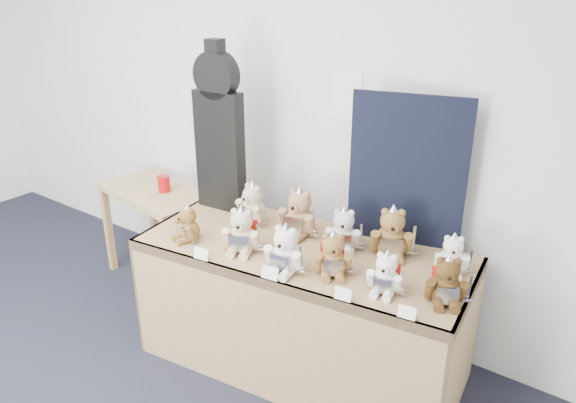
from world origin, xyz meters
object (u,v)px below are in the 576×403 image
Objects in this scene: side_table at (157,205)px; teddy_back_right at (392,235)px; teddy_back_left at (252,206)px; teddy_back_centre_right at (343,231)px; teddy_front_left at (242,232)px; display_table at (296,281)px; teddy_front_far_left at (188,225)px; teddy_front_right at (333,256)px; teddy_front_centre at (285,251)px; teddy_front_end at (447,283)px; teddy_front_far_right at (386,275)px; guitar_case at (219,130)px; teddy_back_centre_left at (299,215)px; teddy_back_end at (452,256)px; red_cup at (164,184)px.

teddy_back_right is (1.88, 0.02, 0.30)m from side_table.
teddy_back_centre_right is at bearing 12.54° from teddy_back_left.
teddy_front_left is at bearing -165.40° from teddy_back_centre_right.
display_table is 0.70m from teddy_front_far_left.
display_table is at bearing -11.49° from teddy_back_left.
teddy_back_left is at bearing 97.41° from teddy_front_left.
teddy_back_right is at bearing 33.97° from teddy_front_right.
teddy_back_centre_right is at bearing 76.42° from teddy_front_right.
teddy_back_left is (-0.45, 0.17, 0.28)m from display_table.
teddy_back_left is at bearing 161.13° from teddy_back_right.
teddy_front_centre reaches higher than teddy_front_far_left.
display_table is 2.08× the size of side_table.
teddy_front_left reaches higher than side_table.
teddy_front_end is at bearing 1.95° from side_table.
teddy_front_far_right is at bearing -3.48° from teddy_back_left.
teddy_back_centre_left is (0.64, -0.04, -0.40)m from guitar_case.
teddy_front_far_left is 1.19m from teddy_front_far_right.
red_cup is at bearing 156.77° from teddy_back_end.
teddy_front_far_right reaches higher than display_table.
side_table is 1.01m from teddy_front_far_left.
teddy_back_left is 1.21× the size of teddy_back_end.
display_table is 6.71× the size of teddy_front_left.
teddy_front_left is at bearing 179.93° from teddy_back_end.
teddy_back_centre_left reaches higher than teddy_back_end.
guitar_case is 0.66m from teddy_front_far_left.
teddy_back_centre_left reaches higher than teddy_back_right.
red_cup is at bearing 153.07° from teddy_back_centre_right.
teddy_back_end is (0.89, 0.09, -0.03)m from teddy_back_centre_left.
teddy_back_end is (1.53, 0.05, -0.43)m from guitar_case.
teddy_front_left is 0.55m from teddy_front_right.
teddy_back_left is at bearing 162.59° from teddy_back_end.
teddy_front_centre is at bearing -67.41° from teddy_back_centre_left.
teddy_back_centre_right is 0.87× the size of teddy_back_right.
red_cup is at bearing 164.47° from teddy_front_far_left.
teddy_front_far_right is at bearing 4.98° from teddy_front_centre.
teddy_front_left and teddy_back_left have the same top height.
guitar_case is (-0.77, 0.25, 0.69)m from display_table.
teddy_front_far_left reaches higher than side_table.
teddy_back_centre_left is 1.18× the size of teddy_back_centre_right.
teddy_front_right reaches higher than display_table.
teddy_front_far_right is (0.30, 0.00, -0.01)m from teddy_front_right.
teddy_front_far_left is 0.90m from teddy_back_centre_right.
teddy_back_right is (0.25, 0.09, 0.02)m from teddy_back_centre_right.
teddy_back_end is at bearing -2.51° from guitar_case.
teddy_back_centre_left is 0.56m from teddy_back_right.
teddy_front_far_right is 0.83× the size of teddy_back_left.
display_table is 1.48m from side_table.
teddy_back_centre_right is at bearing 172.94° from teddy_back_right.
teddy_back_centre_right is at bearing 46.74° from teddy_front_far_left.
teddy_front_far_right is at bearing -94.64° from teddy_back_right.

